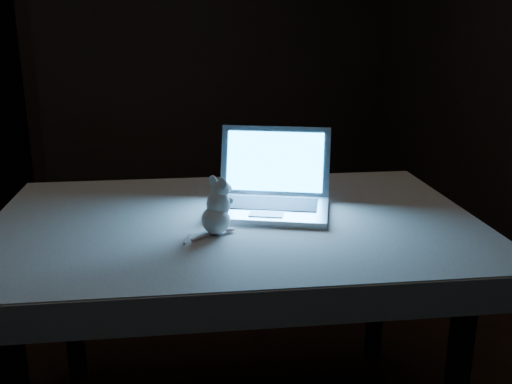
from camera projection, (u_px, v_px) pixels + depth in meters
name	position (u px, v px, depth m)	size (l,w,h in m)	color
back_wall	(116.00, 53.00, 4.13)	(4.50, 0.04, 2.60)	black
table	(237.00, 327.00, 2.13)	(1.58, 1.01, 0.85)	black
tablecloth	(216.00, 239.00, 1.96)	(1.69, 1.12, 0.11)	beige
laptop	(269.00, 174.00, 2.02)	(0.42, 0.37, 0.29)	#B4B5BA
plush_mouse	(215.00, 206.00, 1.83)	(0.14, 0.14, 0.19)	silver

